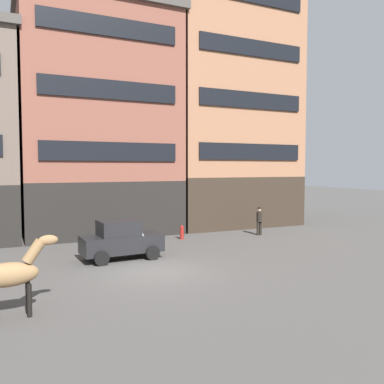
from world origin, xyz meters
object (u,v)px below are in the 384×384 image
at_px(sedan_dark, 121,240).
at_px(pedestrian_officer, 259,220).
at_px(fire_hydrant_curbside, 182,232).
at_px(draft_horse, 11,274).

distance_m(sedan_dark, pedestrian_officer, 10.18).
height_order(sedan_dark, fire_hydrant_curbside, sedan_dark).
height_order(draft_horse, sedan_dark, draft_horse).
height_order(draft_horse, fire_hydrant_curbside, draft_horse).
relative_size(draft_horse, sedan_dark, 0.62).
bearing_deg(fire_hydrant_curbside, pedestrian_officer, -8.42).
relative_size(draft_horse, pedestrian_officer, 1.31).
bearing_deg(fire_hydrant_curbside, draft_horse, -134.87).
relative_size(draft_horse, fire_hydrant_curbside, 2.83).
bearing_deg(pedestrian_officer, draft_horse, -148.79).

